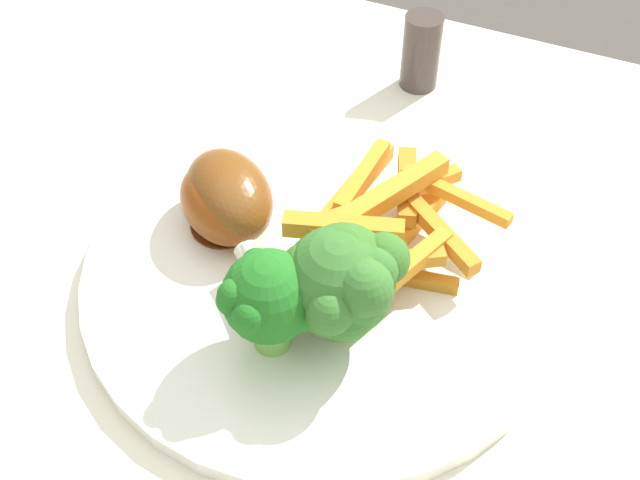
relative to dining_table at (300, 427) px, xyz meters
The scene contains 9 objects.
dining_table is the anchor object (origin of this frame).
dinner_plate 0.14m from the dining_table, 87.86° to the right, with size 0.29×0.29×0.01m, color white.
broccoli_floret_front 0.18m from the dining_table, 165.50° to the left, with size 0.06×0.07×0.07m.
broccoli_floret_middle 0.18m from the dining_table, 91.81° to the left, with size 0.05×0.05×0.07m.
broccoli_floret_back 0.19m from the dining_table, behind, with size 0.06×0.05×0.07m.
carrot_fries_pile 0.18m from the dining_table, 110.90° to the right, with size 0.12×0.16×0.04m.
chicken_drumstick_near 0.18m from the dining_table, 28.90° to the right, with size 0.12×0.10×0.04m.
chicken_drumstick_far 0.18m from the dining_table, 33.24° to the right, with size 0.12×0.11×0.05m.
pepper_shaker 0.30m from the dining_table, 86.21° to the right, with size 0.03×0.03×0.06m, color #423833.
Camera 1 is at (-0.13, 0.25, 1.10)m, focal length 43.06 mm.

